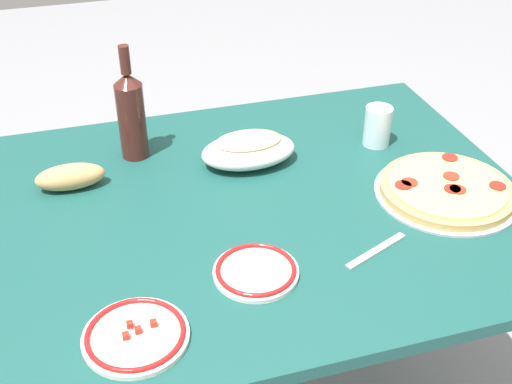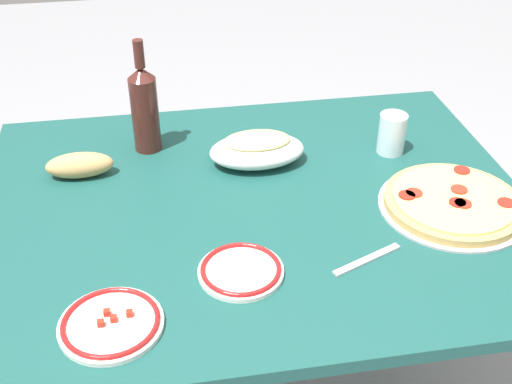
% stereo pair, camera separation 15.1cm
% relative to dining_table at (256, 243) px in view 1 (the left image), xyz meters
% --- Properties ---
extents(dining_table, '(1.27, 1.00, 0.76)m').
position_rel_dining_table_xyz_m(dining_table, '(0.00, 0.00, 0.00)').
color(dining_table, '#194C47').
rests_on(dining_table, ground).
extents(pepperoni_pizza, '(0.34, 0.34, 0.03)m').
position_rel_dining_table_xyz_m(pepperoni_pizza, '(0.44, -0.10, 0.13)').
color(pepperoni_pizza, '#B7B7BC').
rests_on(pepperoni_pizza, dining_table).
extents(baked_pasta_dish, '(0.24, 0.15, 0.08)m').
position_rel_dining_table_xyz_m(baked_pasta_dish, '(0.03, 0.18, 0.16)').
color(baked_pasta_dish, white).
rests_on(baked_pasta_dish, dining_table).
extents(wine_bottle, '(0.07, 0.07, 0.30)m').
position_rel_dining_table_xyz_m(wine_bottle, '(-0.24, 0.30, 0.24)').
color(wine_bottle, '#471E19').
rests_on(wine_bottle, dining_table).
extents(water_glass, '(0.07, 0.07, 0.11)m').
position_rel_dining_table_xyz_m(water_glass, '(0.38, 0.17, 0.17)').
color(water_glass, silver).
rests_on(water_glass, dining_table).
extents(side_plate_near, '(0.17, 0.17, 0.02)m').
position_rel_dining_table_xyz_m(side_plate_near, '(-0.07, -0.24, 0.13)').
color(side_plate_near, white).
rests_on(side_plate_near, dining_table).
extents(side_plate_far, '(0.19, 0.19, 0.02)m').
position_rel_dining_table_xyz_m(side_plate_far, '(-0.33, -0.34, 0.13)').
color(side_plate_far, white).
rests_on(side_plate_far, dining_table).
extents(bread_loaf, '(0.16, 0.07, 0.06)m').
position_rel_dining_table_xyz_m(bread_loaf, '(-0.41, 0.19, 0.15)').
color(bread_loaf, tan).
rests_on(bread_loaf, dining_table).
extents(fork_left, '(0.16, 0.08, 0.00)m').
position_rel_dining_table_xyz_m(fork_left, '(0.19, -0.24, 0.12)').
color(fork_left, '#B7B7BC').
rests_on(fork_left, dining_table).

